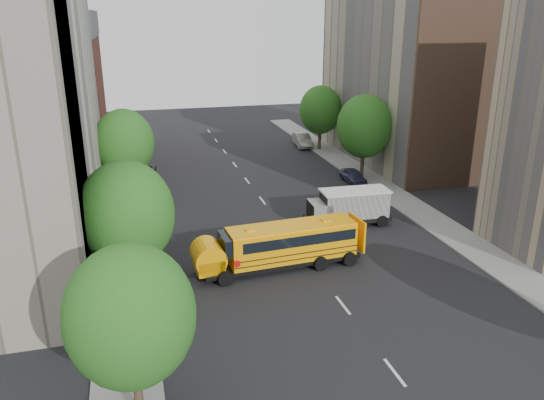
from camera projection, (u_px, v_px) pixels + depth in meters
name	position (u px, v px, depth m)	size (l,w,h in m)	color
ground	(298.00, 247.00, 36.29)	(120.00, 120.00, 0.00)	black
sidewalk_left	(124.00, 236.00, 37.98)	(3.00, 80.00, 0.12)	slate
sidewalk_right	(412.00, 207.00, 43.67)	(3.00, 80.00, 0.12)	slate
lane_markings	(262.00, 201.00, 45.40)	(0.15, 64.00, 0.01)	silver
building_left_cream	(5.00, 98.00, 34.02)	(10.00, 26.00, 20.00)	#BEB299
building_left_redbrick	(53.00, 102.00, 55.22)	(10.00, 15.00, 13.00)	maroon
building_right_far	(404.00, 76.00, 56.01)	(10.00, 22.00, 18.00)	tan
building_right_sidewall	(465.00, 89.00, 45.98)	(10.10, 0.30, 18.00)	brown
street_tree_0	(130.00, 316.00, 19.28)	(4.80, 4.80, 7.41)	#38281C
street_tree_1	(127.00, 214.00, 28.29)	(5.12, 5.12, 7.90)	#38281C
street_tree_2	(124.00, 143.00, 44.74)	(4.99, 4.99, 7.71)	#38281C
street_tree_4	(364.00, 127.00, 50.10)	(5.25, 5.25, 8.10)	#38281C
street_tree_5	(320.00, 110.00, 61.16)	(4.86, 4.86, 7.51)	#38281C
school_bus	(279.00, 244.00, 32.85)	(10.18, 3.06, 2.83)	black
safari_truck	(349.00, 207.00, 39.76)	(6.47, 2.66, 2.72)	black
parked_car_0	(161.00, 296.00, 28.39)	(1.85, 4.59, 1.56)	silver
parked_car_1	(160.00, 217.00, 39.77)	(1.46, 4.19, 1.38)	silver
parked_car_2	(143.00, 172.00, 51.09)	(2.44, 5.28, 1.47)	black
parked_car_4	(353.00, 176.00, 50.11)	(1.53, 3.79, 1.29)	#303254
parked_car_5	(302.00, 140.00, 64.06)	(1.65, 4.74, 1.56)	gray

